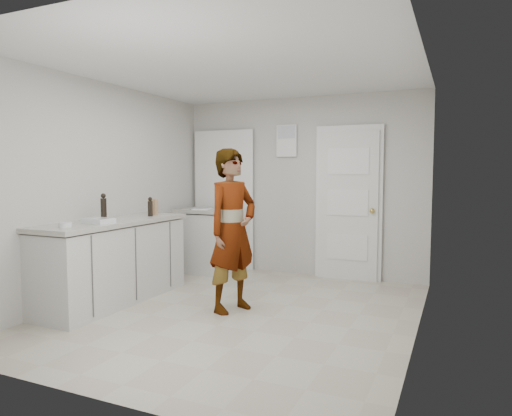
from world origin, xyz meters
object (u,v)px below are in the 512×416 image
at_px(cake_mix_box, 153,207).
at_px(egg_bowl, 65,225).
at_px(oil_cruet_b, 104,207).
at_px(spice_jar, 154,212).
at_px(oil_cruet_a, 150,207).
at_px(person, 232,230).
at_px(baking_dish, 98,221).

relative_size(cake_mix_box, egg_bowl, 1.57).
height_order(cake_mix_box, oil_cruet_b, oil_cruet_b).
relative_size(spice_jar, oil_cruet_a, 0.33).
distance_m(person, spice_jar, 1.42).
height_order(person, egg_bowl, person).
bearing_deg(oil_cruet_a, egg_bowl, -92.88).
height_order(cake_mix_box, egg_bowl, cake_mix_box).
xyz_separation_m(person, oil_cruet_a, (-1.24, 0.26, 0.19)).
xyz_separation_m(oil_cruet_b, egg_bowl, (0.15, -0.69, -0.12)).
height_order(oil_cruet_a, oil_cruet_b, oil_cruet_b).
bearing_deg(oil_cruet_b, oil_cruet_a, 69.47).
height_order(cake_mix_box, oil_cruet_a, oil_cruet_a).
height_order(person, spice_jar, person).
height_order(spice_jar, egg_bowl, spice_jar).
bearing_deg(egg_bowl, person, 36.94).
bearing_deg(oil_cruet_a, spice_jar, 115.09).
bearing_deg(egg_bowl, cake_mix_box, 91.06).
distance_m(spice_jar, egg_bowl, 1.44).
relative_size(cake_mix_box, oil_cruet_b, 0.66).
distance_m(oil_cruet_a, oil_cruet_b, 0.60).
distance_m(spice_jar, oil_cruet_b, 0.77).
height_order(person, baking_dish, person).
xyz_separation_m(cake_mix_box, baking_dish, (0.06, -1.01, -0.07)).
distance_m(spice_jar, baking_dish, 1.03).
bearing_deg(baking_dish, egg_bowl, -94.25).
relative_size(person, baking_dish, 5.29).
xyz_separation_m(cake_mix_box, spice_jar, (-0.00, 0.02, -0.06)).
bearing_deg(spice_jar, oil_cruet_a, -64.91).
bearing_deg(egg_bowl, baking_dish, 85.75).
bearing_deg(baking_dish, oil_cruet_a, 87.79).
xyz_separation_m(baking_dish, egg_bowl, (-0.03, -0.41, -0.00)).
relative_size(person, spice_jar, 22.18).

